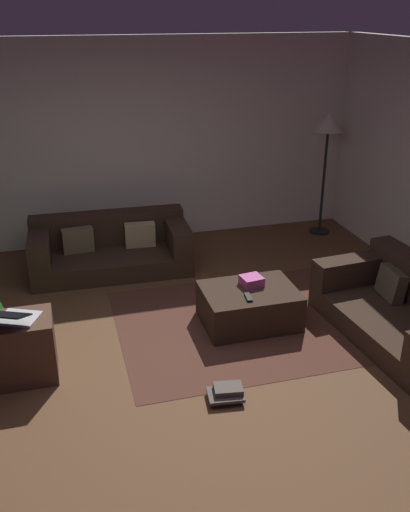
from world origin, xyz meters
TOP-DOWN VIEW (x-y plane):
  - ground_plane at (0.00, 0.00)m, footprint 6.40×6.40m
  - rear_partition at (0.00, 3.14)m, footprint 6.40×0.12m
  - couch_left at (-0.31, 2.23)m, footprint 1.87×0.92m
  - couch_right at (2.24, -0.06)m, footprint 1.08×1.80m
  - ottoman at (0.87, 0.56)m, footprint 0.92×0.69m
  - gift_box at (0.92, 0.65)m, footprint 0.23×0.22m
  - tv_remote at (0.80, 0.40)m, footprint 0.07×0.16m
  - side_table at (-1.27, 0.23)m, footprint 0.52×0.44m
  - laptop at (-1.29, 0.17)m, footprint 0.46×0.51m
  - book_stack at (0.30, -0.53)m, footprint 0.31×0.25m
  - corner_lamp at (2.65, 2.64)m, footprint 0.36×0.36m
  - area_rug at (0.87, 0.56)m, footprint 2.60×2.00m

SIDE VIEW (x-z plane):
  - ground_plane at x=0.00m, z-range 0.00..0.00m
  - area_rug at x=0.87m, z-range 0.00..0.01m
  - book_stack at x=0.30m, z-range 0.00..0.11m
  - ottoman at x=0.87m, z-range 0.00..0.37m
  - couch_left at x=-0.31m, z-range -0.06..0.57m
  - couch_right at x=2.24m, z-range -0.07..0.59m
  - side_table at x=-1.27m, z-range 0.00..0.56m
  - tv_remote at x=0.80m, z-range 0.37..0.39m
  - gift_box at x=0.92m, z-range 0.37..0.46m
  - laptop at x=-1.29m, z-range 0.52..0.71m
  - rear_partition at x=0.00m, z-range 0.00..2.60m
  - corner_lamp at x=2.65m, z-range 0.58..2.23m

